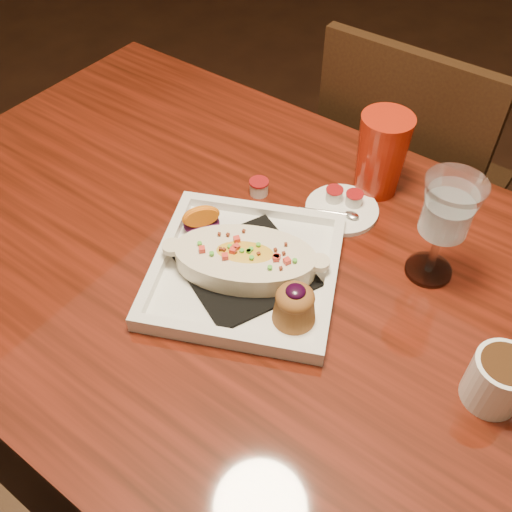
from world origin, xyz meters
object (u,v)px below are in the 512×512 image
Objects in this scene: chair_far at (404,185)px; saucer at (341,207)px; coffee_mug at (500,379)px; table at (263,306)px; plate at (248,267)px; goblet at (447,213)px; red_tumbler at (381,155)px.

saucer is (0.03, -0.42, 0.25)m from chair_far.
coffee_mug is 0.42m from saucer.
table is 3.76× the size of plate.
chair_far is 0.71m from plate.
coffee_mug is (0.41, 0.03, 0.02)m from plate.
goblet reaches higher than red_tumbler.
goblet reaches higher than plate.
table is 7.68× the size of goblet.
red_tumbler is at bearing 98.40° from chair_far.
goblet is at bearing 36.18° from table.
coffee_mug is 0.58× the size of goblet.
saucer is at bearing 82.39° from table.
table is 0.42m from coffee_mug.
red_tumbler is at bearing 120.40° from coffee_mug.
red_tumbler is at bearing 55.36° from plate.
red_tumbler is (0.05, 0.30, 0.18)m from table.
plate is (-0.01, -0.66, 0.27)m from chair_far.
saucer is 0.12m from red_tumbler.
red_tumbler is (0.02, 0.10, 0.07)m from saucer.
coffee_mug is 0.25m from goblet.
red_tumbler is (-0.18, 0.14, -0.06)m from goblet.
saucer is at bearing 56.09° from plate.
goblet reaches higher than chair_far.
plate is 0.24m from saucer.
goblet is (0.22, -0.47, 0.38)m from chair_far.
goblet is 0.23m from red_tumbler.
plate is 3.54× the size of coffee_mug.
goblet is at bearing 117.78° from coffee_mug.
coffee_mug reaches higher than saucer.
chair_far reaches higher than coffee_mug.
coffee_mug reaches higher than table.
table is at bearing -97.61° from saucer.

